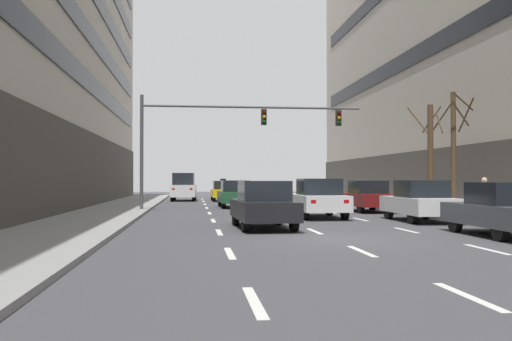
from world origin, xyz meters
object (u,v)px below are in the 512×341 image
object	(u,v)px
car_driving_3	(235,194)
street_tree_0	(430,155)
car_driving_2	(263,205)
taxi_driving_4	(223,191)
car_driving_1	(318,198)
car_parked_1	(502,210)
street_tree_1	(454,149)
pedestrian_0	(484,195)
traffic_signal_0	(225,127)
car_parked_3	(367,196)
car_parked_2	(420,201)
car_driving_0	(184,187)

from	to	relation	value
car_driving_3	street_tree_0	world-z (taller)	street_tree_0
car_driving_3	car_driving_2	bearing A→B (deg)	-90.46
taxi_driving_4	car_driving_1	bearing A→B (deg)	-80.88
car_parked_1	street_tree_0	xyz separation A→B (m)	(2.51, 10.47, 2.06)
car_parked_1	street_tree_0	bearing A→B (deg)	76.51
street_tree_1	car_driving_2	bearing A→B (deg)	-153.24
street_tree_0	street_tree_1	bearing A→B (deg)	-89.82
car_driving_1	pedestrian_0	xyz separation A→B (m)	(5.55, -3.83, 0.23)
traffic_signal_0	car_parked_3	bearing A→B (deg)	-11.18
car_driving_1	car_parked_3	xyz separation A→B (m)	(3.54, 4.14, -0.05)
car_driving_3	car_parked_3	world-z (taller)	same
car_parked_1	car_parked_3	bearing A→B (deg)	89.99
street_tree_1	car_parked_1	bearing A→B (deg)	-107.36
car_parked_1	car_parked_2	xyz separation A→B (m)	(-0.00, 5.88, 0.02)
car_driving_2	pedestrian_0	bearing A→B (deg)	7.43
street_tree_1	car_parked_3	bearing A→B (deg)	119.22
car_parked_3	car_driving_0	bearing A→B (deg)	121.13
car_driving_1	street_tree_0	xyz separation A→B (m)	(6.05, 2.05, 2.00)
street_tree_0	car_driving_0	bearing A→B (deg)	123.94
street_tree_0	car_driving_1	bearing A→B (deg)	-161.26
car_parked_1	pedestrian_0	size ratio (longest dim) A/B	2.63
taxi_driving_4	street_tree_1	xyz separation A→B (m)	(9.15, -19.65, 2.25)
car_driving_0	pedestrian_0	world-z (taller)	car_driving_0
car_driving_2	car_parked_3	distance (m)	11.23
car_parked_2	street_tree_0	size ratio (longest dim) A/B	0.83
car_parked_2	street_tree_1	size ratio (longest dim) A/B	0.81
car_driving_2	street_tree_1	world-z (taller)	street_tree_1
car_driving_1	car_parked_3	size ratio (longest dim) A/B	1.05
taxi_driving_4	car_parked_3	distance (m)	16.53
car_driving_3	car_parked_1	distance (m)	18.83
car_driving_0	car_parked_1	bearing A→B (deg)	-71.31
traffic_signal_0	car_parked_2	bearing A→B (deg)	-48.14
car_driving_2	car_parked_1	world-z (taller)	car_driving_2
car_parked_1	car_driving_1	bearing A→B (deg)	112.77
car_driving_0	car_driving_3	bearing A→B (deg)	-73.67
street_tree_1	car_driving_3	bearing A→B (deg)	133.06
car_driving_3	car_driving_0	bearing A→B (deg)	106.33
car_driving_1	pedestrian_0	world-z (taller)	pedestrian_0
car_driving_1	street_tree_1	xyz separation A→B (m)	(6.05, -0.36, 2.18)
car_driving_1	pedestrian_0	bearing A→B (deg)	-34.61
street_tree_0	street_tree_1	size ratio (longest dim) A/B	0.97
car_parked_1	street_tree_1	size ratio (longest dim) A/B	0.78
car_driving_0	car_driving_3	xyz separation A→B (m)	(3.19, -10.88, -0.29)
taxi_driving_4	pedestrian_0	world-z (taller)	pedestrian_0
street_tree_0	car_driving_2	bearing A→B (deg)	-142.42
car_parked_2	car_driving_2	bearing A→B (deg)	-159.91
car_parked_2	car_parked_3	xyz separation A→B (m)	(0.00, 6.68, -0.01)
car_driving_3	taxi_driving_4	world-z (taller)	taxi_driving_4
car_driving_1	pedestrian_0	size ratio (longest dim) A/B	2.84
car_driving_3	car_parked_3	bearing A→B (deg)	-38.35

